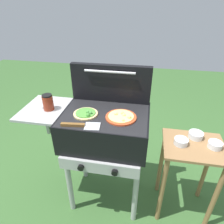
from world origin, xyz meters
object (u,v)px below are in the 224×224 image
object	(u,v)px
pizza_veggie	(86,114)
prep_table	(189,165)
sauce_jar	(48,102)
grill	(104,130)
spatula	(81,125)
topping_bowl_middle	(196,135)
pizza_cheese	(121,117)
topping_bowl_near	(181,142)
topping_bowl_far	(215,145)

from	to	relation	value
pizza_veggie	prep_table	xyz separation A→B (m)	(0.79, 0.04, -0.40)
sauce_jar	prep_table	bearing A→B (deg)	0.79
grill	spatula	size ratio (longest dim) A/B	3.62
grill	topping_bowl_middle	distance (m)	0.70
grill	pizza_veggie	bearing A→B (deg)	-163.92
prep_table	spatula	bearing A→B (deg)	-166.45
grill	pizza_veggie	xyz separation A→B (m)	(-0.12, -0.03, 0.15)
sauce_jar	grill	bearing A→B (deg)	1.47
pizza_cheese	prep_table	size ratio (longest dim) A/B	0.31
pizza_veggie	spatula	world-z (taller)	pizza_veggie
topping_bowl_near	prep_table	bearing A→B (deg)	3.64
topping_bowl_near	topping_bowl_far	bearing A→B (deg)	0.83
sauce_jar	topping_bowl_near	bearing A→B (deg)	0.51
prep_table	topping_bowl_near	size ratio (longest dim) A/B	7.08
pizza_veggie	topping_bowl_near	xyz separation A→B (m)	(0.70, 0.03, -0.18)
grill	topping_bowl_middle	xyz separation A→B (m)	(0.70, 0.10, -0.03)
pizza_veggie	topping_bowl_middle	distance (m)	0.85
grill	topping_bowl_middle	world-z (taller)	grill
spatula	topping_bowl_middle	distance (m)	0.87
pizza_veggie	sauce_jar	distance (m)	0.30
spatula	topping_bowl_middle	world-z (taller)	spatula
grill	pizza_veggie	size ratio (longest dim) A/B	5.45
grill	topping_bowl_far	size ratio (longest dim) A/B	9.79
sauce_jar	spatula	size ratio (longest dim) A/B	0.46
grill	spatula	bearing A→B (deg)	-120.66
prep_table	topping_bowl_near	distance (m)	0.24
topping_bowl_far	sauce_jar	bearing A→B (deg)	-179.43
sauce_jar	topping_bowl_far	world-z (taller)	sauce_jar
grill	topping_bowl_far	distance (m)	0.81
spatula	topping_bowl_far	world-z (taller)	spatula
pizza_veggie	pizza_cheese	world-z (taller)	same
spatula	pizza_veggie	bearing A→B (deg)	94.23
spatula	topping_bowl_near	xyz separation A→B (m)	(0.69, 0.18, -0.18)
topping_bowl_far	topping_bowl_middle	xyz separation A→B (m)	(-0.11, 0.10, 0.00)
prep_table	topping_bowl_far	bearing A→B (deg)	-1.20
pizza_veggie	topping_bowl_far	bearing A→B (deg)	2.23
pizza_cheese	topping_bowl_far	world-z (taller)	pizza_cheese
grill	prep_table	bearing A→B (deg)	0.37
pizza_cheese	spatula	xyz separation A→B (m)	(-0.25, -0.15, -0.00)
spatula	topping_bowl_far	bearing A→B (deg)	11.44
pizza_cheese	prep_table	world-z (taller)	pizza_cheese
pizza_veggie	topping_bowl_middle	xyz separation A→B (m)	(0.82, 0.13, -0.18)
topping_bowl_near	topping_bowl_middle	world-z (taller)	same
topping_bowl_near	pizza_cheese	bearing A→B (deg)	-176.16
grill	sauce_jar	bearing A→B (deg)	-178.53
prep_table	grill	bearing A→B (deg)	-179.63
pizza_veggie	sauce_jar	size ratio (longest dim) A/B	1.44
pizza_veggie	prep_table	world-z (taller)	pizza_veggie
grill	topping_bowl_near	size ratio (longest dim) A/B	9.61
sauce_jar	pizza_veggie	bearing A→B (deg)	-4.61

